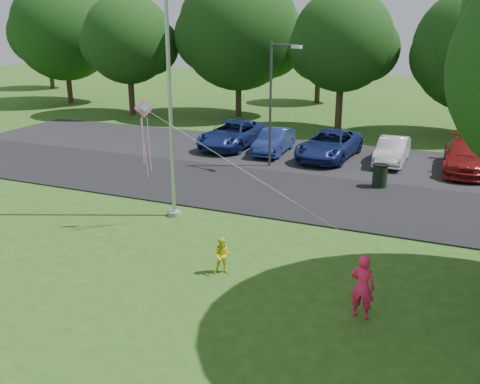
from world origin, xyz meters
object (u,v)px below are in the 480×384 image
at_px(trash_can, 380,176).
at_px(child_yellow, 223,256).
at_px(flagpole, 170,103).
at_px(woman, 362,287).
at_px(kite, 149,123).
at_px(street_lamp, 275,94).

height_order(trash_can, child_yellow, child_yellow).
relative_size(trash_can, child_yellow, 0.96).
height_order(flagpole, woman, flagpole).
xyz_separation_m(trash_can, kite, (-6.40, -7.81, 3.16)).
xyz_separation_m(street_lamp, child_yellow, (2.50, -11.26, -3.04)).
distance_m(child_yellow, kite, 5.25).
relative_size(street_lamp, woman, 3.62).
relative_size(woman, child_yellow, 1.51).
height_order(street_lamp, kite, street_lamp).
bearing_deg(kite, flagpole, 54.28).
relative_size(flagpole, kite, 1.22).
bearing_deg(flagpole, trash_can, 44.86).
bearing_deg(street_lamp, trash_can, 3.39).
bearing_deg(kite, trash_can, 14.23).
distance_m(woman, child_yellow, 4.16).
bearing_deg(woman, trash_can, -78.80).
height_order(street_lamp, woman, street_lamp).
height_order(flagpole, kite, flagpole).
xyz_separation_m(woman, child_yellow, (-4.07, 0.82, -0.28)).
xyz_separation_m(trash_can, woman, (1.28, -10.79, 0.30)).
bearing_deg(child_yellow, trash_can, 52.36).
bearing_deg(child_yellow, kite, 127.14).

